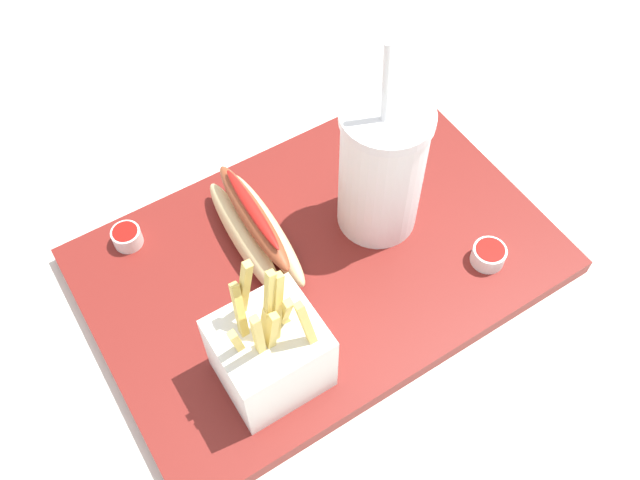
{
  "coord_description": "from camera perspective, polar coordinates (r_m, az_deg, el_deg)",
  "views": [
    {
      "loc": [
        0.21,
        0.33,
        0.63
      ],
      "look_at": [
        0.0,
        0.0,
        0.05
      ],
      "focal_mm": 38.56,
      "sensor_mm": 36.0,
      "label": 1
    }
  ],
  "objects": [
    {
      "name": "ketchup_cup_1",
      "position": [
        0.73,
        13.83,
        -1.16
      ],
      "size": [
        0.04,
        0.04,
        0.02
      ],
      "color": "white",
      "rests_on": "food_tray"
    },
    {
      "name": "food_tray",
      "position": [
        0.73,
        0.0,
        -1.76
      ],
      "size": [
        0.47,
        0.32,
        0.02
      ],
      "primitive_type": "cube",
      "color": "maroon",
      "rests_on": "ground_plane"
    },
    {
      "name": "soda_cup",
      "position": [
        0.69,
        5.13,
        5.86
      ],
      "size": [
        0.09,
        0.09,
        0.24
      ],
      "color": "white",
      "rests_on": "food_tray"
    },
    {
      "name": "ketchup_cup_2",
      "position": [
        0.75,
        -15.74,
        0.3
      ],
      "size": [
        0.03,
        0.03,
        0.02
      ],
      "color": "white",
      "rests_on": "food_tray"
    },
    {
      "name": "hot_dog_1",
      "position": [
        0.71,
        -5.43,
        0.94
      ],
      "size": [
        0.06,
        0.16,
        0.06
      ],
      "color": "#E5C689",
      "rests_on": "food_tray"
    },
    {
      "name": "ground_plane",
      "position": [
        0.75,
        0.0,
        -2.59
      ],
      "size": [
        2.4,
        2.4,
        0.02
      ],
      "primitive_type": "cube",
      "color": "silver"
    },
    {
      "name": "fries_basket",
      "position": [
        0.62,
        -4.17,
        -9.28
      ],
      "size": [
        0.09,
        0.08,
        0.16
      ],
      "color": "white",
      "rests_on": "food_tray"
    }
  ]
}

